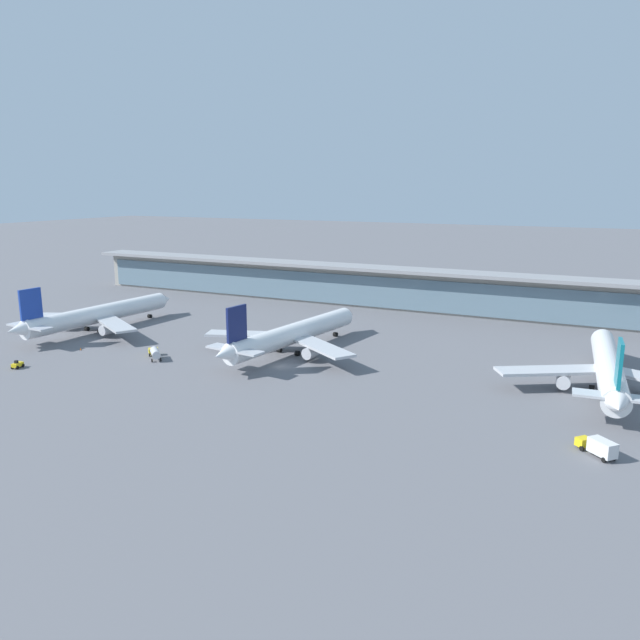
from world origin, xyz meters
The scene contains 9 objects.
ground_plane centered at (0.00, 0.00, 0.00)m, with size 1200.00×1200.00×0.00m, color slate.
airliner_left_stand centered at (-70.53, 8.58, 5.19)m, with size 47.50×61.92×16.48m.
airliner_centre_stand centered at (-3.87, 12.43, 5.19)m, with size 47.17×61.83×16.48m.
airliner_right_stand centered at (73.64, 15.19, 5.19)m, with size 47.49×61.92×16.48m.
service_truck_near_nose_yellow centered at (-58.27, -29.89, 0.87)m, with size 2.24×3.14×2.05m.
service_truck_under_wing_yellow centered at (73.20, -22.51, 1.69)m, with size 6.92×6.64×3.10m.
service_truck_mid_apron_yellow centered at (-33.23, -8.41, 1.71)m, with size 7.82×7.52×2.95m.
terminal_building centered at (0.00, 83.37, 7.87)m, with size 268.97×12.80×15.20m.
safety_cone_alpha centered at (-57.52, -10.53, 0.32)m, with size 0.62×0.62×0.70m.
Camera 1 is at (72.90, -128.63, 44.17)m, focal length 34.45 mm.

